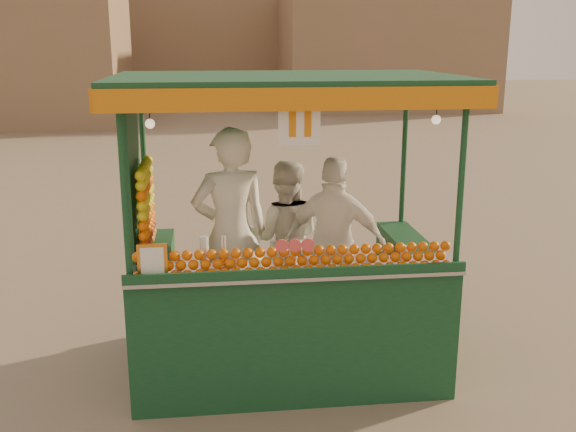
{
  "coord_description": "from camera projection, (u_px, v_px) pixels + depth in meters",
  "views": [
    {
      "loc": [
        -0.88,
        -5.78,
        2.96
      ],
      "look_at": [
        -0.2,
        -0.08,
        1.44
      ],
      "focal_mm": 41.09,
      "sensor_mm": 36.0,
      "label": 1
    }
  ],
  "objects": [
    {
      "name": "vendor_left",
      "position": [
        231.0,
        234.0,
        5.95
      ],
      "size": [
        0.79,
        0.6,
        1.94
      ],
      "rotation": [
        0.0,
        0.0,
        3.35
      ],
      "color": "white",
      "rests_on": "ground"
    },
    {
      "name": "juice_cart",
      "position": [
        279.0,
        282.0,
        5.91
      ],
      "size": [
        2.96,
        1.92,
        2.69
      ],
      "color": "#0F391E",
      "rests_on": "ground"
    },
    {
      "name": "vendor_right",
      "position": [
        335.0,
        244.0,
        6.12
      ],
      "size": [
        1.05,
        0.72,
        1.65
      ],
      "rotation": [
        0.0,
        0.0,
        2.77
      ],
      "color": "white",
      "rests_on": "ground"
    },
    {
      "name": "vendor_middle",
      "position": [
        285.0,
        238.0,
        6.48
      ],
      "size": [
        0.84,
        0.7,
        1.55
      ],
      "rotation": [
        0.0,
        0.0,
        2.98
      ],
      "color": "silver",
      "rests_on": "ground"
    },
    {
      "name": "building_center",
      "position": [
        185.0,
        31.0,
        34.07
      ],
      "size": [
        14.0,
        7.0,
        7.0
      ],
      "primitive_type": "cube",
      "color": "#83624A",
      "rests_on": "ground"
    },
    {
      "name": "ground",
      "position": [
        308.0,
        356.0,
        6.41
      ],
      "size": [
        90.0,
        90.0,
        0.0
      ],
      "primitive_type": "plane",
      "color": "#756154",
      "rests_on": "ground"
    },
    {
      "name": "building_right",
      "position": [
        383.0,
        52.0,
        29.6
      ],
      "size": [
        9.0,
        6.0,
        5.0
      ],
      "primitive_type": "cube",
      "color": "#83624A",
      "rests_on": "ground"
    }
  ]
}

